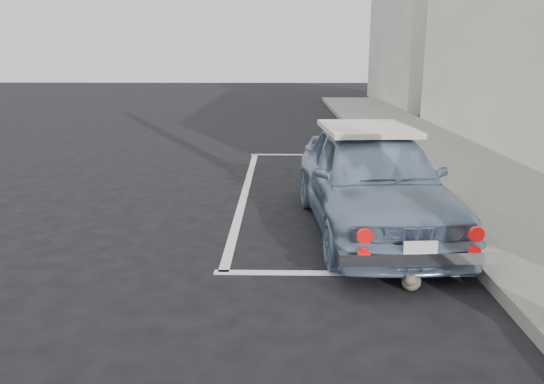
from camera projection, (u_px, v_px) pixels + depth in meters
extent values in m
plane|color=black|center=(304.00, 256.00, 6.20)|extent=(80.00, 80.00, 0.00)
cube|color=slate|center=(509.00, 205.00, 8.06)|extent=(2.80, 40.00, 0.15)
cube|color=#AEA89E|center=(426.00, 17.00, 24.44)|extent=(3.50, 10.00, 8.00)
cube|color=silver|center=(353.00, 273.00, 5.71)|extent=(3.00, 0.12, 0.01)
cube|color=silver|center=(314.00, 155.00, 12.48)|extent=(3.00, 0.12, 0.01)
cube|color=silver|center=(245.00, 192.00, 9.12)|extent=(0.12, 7.00, 0.01)
imported|color=#7389A7|center=(372.00, 179.00, 6.98)|extent=(1.93, 4.19, 1.39)
cube|color=silver|center=(367.00, 128.00, 7.22)|extent=(1.26, 1.63, 0.07)
cube|color=silver|center=(418.00, 258.00, 5.14)|extent=(1.56, 0.23, 0.12)
cube|color=white|center=(420.00, 250.00, 5.07)|extent=(0.33, 0.04, 0.17)
cylinder|color=red|center=(365.00, 236.00, 5.02)|extent=(0.15, 0.05, 0.15)
cylinder|color=red|center=(477.00, 234.00, 5.08)|extent=(0.15, 0.05, 0.15)
cylinder|color=red|center=(364.00, 254.00, 5.07)|extent=(0.12, 0.05, 0.12)
cylinder|color=red|center=(475.00, 252.00, 5.12)|extent=(0.12, 0.05, 0.12)
ellipsoid|color=#68594F|center=(411.00, 280.00, 5.31)|extent=(0.27, 0.34, 0.18)
sphere|color=#68594F|center=(411.00, 280.00, 5.17)|extent=(0.11, 0.11, 0.11)
cone|color=#68594F|center=(408.00, 274.00, 5.17)|extent=(0.04, 0.04, 0.04)
cone|color=#68594F|center=(414.00, 275.00, 5.15)|extent=(0.04, 0.04, 0.04)
cylinder|color=#68594F|center=(416.00, 281.00, 5.44)|extent=(0.04, 0.19, 0.03)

